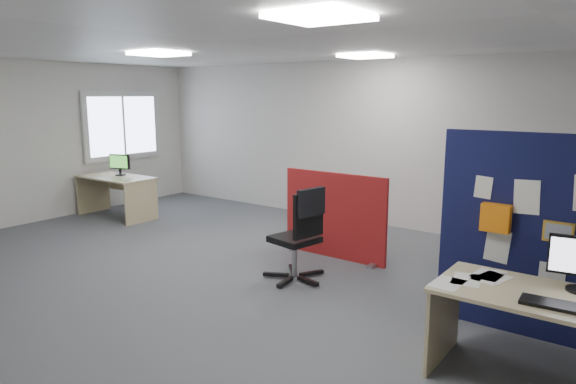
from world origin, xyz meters
The scene contains 14 objects.
floor centered at (0.00, 0.00, 0.00)m, with size 9.00×9.00×0.00m, color #56585E.
ceiling centered at (0.00, 0.00, 2.70)m, with size 9.00×7.00×0.02m, color white.
wall_back centered at (0.00, 3.50, 1.35)m, with size 9.00×0.02×2.70m, color silver.
wall_left centered at (-4.50, 0.00, 1.35)m, with size 0.02×7.00×2.70m, color silver.
window centered at (-4.44, 2.00, 1.55)m, with size 0.06×1.70×1.30m.
ceiling_lights centered at (0.33, 0.67, 2.67)m, with size 4.10×4.10×0.04m.
navy_divider centered at (3.46, 0.63, 0.91)m, with size 2.21×0.30×1.82m.
main_desk centered at (3.58, -0.20, 0.56)m, with size 1.76×0.78×0.73m.
keyboard centered at (3.55, -0.42, 0.74)m, with size 0.45×0.18×0.03m, color black.
red_divider centered at (0.61, 1.54, 0.56)m, with size 1.52×0.30×1.14m.
second_desk centered at (-3.68, 1.27, 0.54)m, with size 1.44×0.72×0.73m.
monitor_second centered at (-3.71, 1.36, 0.94)m, with size 0.40×0.19×0.37m.
office_chair centered at (0.79, 0.52, 0.63)m, with size 0.73×0.72×1.10m.
desk_papers centered at (3.36, -0.22, 0.73)m, with size 1.44×0.84×0.00m.
Camera 1 is at (4.02, -4.12, 2.14)m, focal length 32.00 mm.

